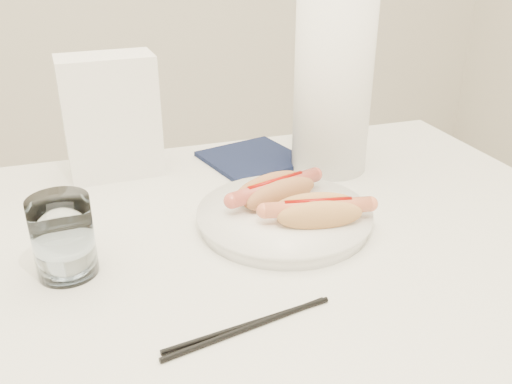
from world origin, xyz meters
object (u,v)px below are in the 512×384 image
object	(u,v)px
napkin_box	(111,117)
paper_towel_roll	(333,86)
water_glass	(63,237)
table	(207,288)
plate	(284,219)
hotdog_left	(275,191)
hotdog_right	(318,211)

from	to	relation	value
napkin_box	paper_towel_roll	bearing A→B (deg)	-17.33
water_glass	napkin_box	bearing A→B (deg)	73.69
table	plate	world-z (taller)	plate
hotdog_left	water_glass	bearing A→B (deg)	174.29
water_glass	paper_towel_roll	world-z (taller)	paper_towel_roll
water_glass	napkin_box	distance (m)	0.32
napkin_box	water_glass	bearing A→B (deg)	-109.32
hotdog_left	napkin_box	xyz separation A→B (m)	(-0.21, 0.24, 0.06)
plate	paper_towel_roll	bearing A→B (deg)	49.20
plate	hotdog_left	xyz separation A→B (m)	(-0.00, 0.03, 0.03)
water_glass	napkin_box	xyz separation A→B (m)	(0.09, 0.30, 0.05)
table	hotdog_left	distance (m)	0.18
hotdog_right	paper_towel_roll	world-z (taller)	paper_towel_roll
plate	napkin_box	distance (m)	0.36
hotdog_left	paper_towel_roll	xyz separation A→B (m)	(0.16, 0.15, 0.11)
plate	napkin_box	xyz separation A→B (m)	(-0.21, 0.27, 0.09)
water_glass	hotdog_left	bearing A→B (deg)	11.94
table	paper_towel_roll	size ratio (longest dim) A/B	4.00
hotdog_left	plate	bearing A→B (deg)	-103.85
napkin_box	plate	bearing A→B (deg)	-54.76
hotdog_left	hotdog_right	bearing A→B (deg)	-84.20
plate	water_glass	world-z (taller)	water_glass
hotdog_right	water_glass	world-z (taller)	water_glass
plate	hotdog_right	distance (m)	0.06
paper_towel_roll	hotdog_left	bearing A→B (deg)	-137.03
plate	napkin_box	world-z (taller)	napkin_box
plate	hotdog_left	distance (m)	0.04
table	water_glass	bearing A→B (deg)	178.07
hotdog_left	paper_towel_roll	distance (m)	0.24
hotdog_right	napkin_box	world-z (taller)	napkin_box
table	napkin_box	distance (m)	0.36
water_glass	plate	bearing A→B (deg)	5.80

